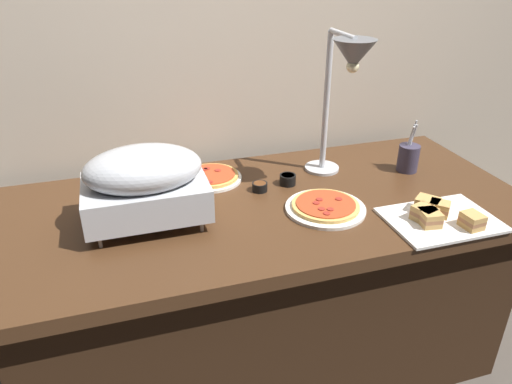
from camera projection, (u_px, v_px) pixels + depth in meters
The scene contains 11 objects.
ground_plane at pixel (264, 356), 2.09m from camera, with size 8.00×8.00×0.00m, color #4C443D.
back_wall at pixel (229, 52), 1.96m from camera, with size 4.40×0.04×2.40m, color #B7A893.
buffet_table at pixel (265, 285), 1.91m from camera, with size 1.90×0.84×0.76m.
chafing_dish at pixel (144, 182), 1.55m from camera, with size 0.40×0.27×0.27m.
heat_lamp at pixel (347, 71), 1.67m from camera, with size 0.15×0.33×0.56m.
pizza_plate_front at pixel (325, 207), 1.69m from camera, with size 0.28×0.28×0.03m.
pizza_plate_center at pixel (211, 177), 1.90m from camera, with size 0.24×0.24×0.03m.
sandwich_platter at pixel (439, 216), 1.61m from camera, with size 0.36×0.26×0.06m.
sauce_cup_near at pixel (288, 179), 1.86m from camera, with size 0.06×0.06×0.04m.
sauce_cup_far at pixel (260, 186), 1.82m from camera, with size 0.06×0.06×0.03m.
utensil_holder at pixel (408, 157), 1.96m from camera, with size 0.08×0.08×0.21m.
Camera 1 is at (-0.49, -1.45, 1.60)m, focal length 33.80 mm.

